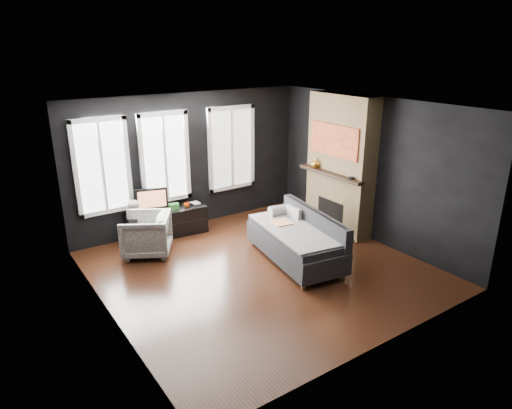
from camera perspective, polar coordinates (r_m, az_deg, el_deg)
floor at (r=7.71m, az=0.65°, el=-8.13°), size 5.00×5.00×0.00m
ceiling at (r=6.89m, az=0.74°, el=12.18°), size 5.00×5.00×0.00m
wall_back at (r=9.27m, az=-8.25°, el=5.39°), size 5.00×0.02×2.70m
wall_left at (r=6.19m, az=-18.66°, el=-2.68°), size 0.02×5.00×2.70m
wall_right at (r=8.81m, az=14.18°, el=4.25°), size 0.02×5.00×2.70m
windows at (r=8.85m, az=-11.11°, el=11.37°), size 4.00×0.16×1.76m
fireplace at (r=9.06m, az=10.52°, el=4.94°), size 0.70×1.62×2.70m
sofa at (r=7.87m, az=4.93°, el=-4.11°), size 1.32×2.16×0.87m
stripe_pillow at (r=8.27m, az=4.72°, el=-1.47°), size 0.08×0.35×0.35m
armchair at (r=8.33m, az=-13.58°, el=-3.42°), size 1.05×1.07×0.82m
media_console at (r=9.09m, az=-11.14°, el=-2.22°), size 1.60×0.62×0.54m
monitor at (r=8.83m, az=-12.89°, el=0.71°), size 0.62×0.28×0.54m
desk_fan at (r=8.81m, az=-15.07°, el=-0.29°), size 0.26×0.26×0.31m
mug at (r=9.04m, az=-8.64°, el=0.01°), size 0.13×0.11×0.11m
book at (r=9.19m, az=-7.98°, el=0.66°), size 0.15×0.02×0.20m
storage_box at (r=8.99m, az=-10.28°, el=-0.21°), size 0.21×0.16×0.11m
mantel_vase at (r=9.22m, az=7.43°, el=5.19°), size 0.26×0.26×0.19m
mantel_clock at (r=8.54m, az=11.85°, el=3.25°), size 0.13×0.13×0.04m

